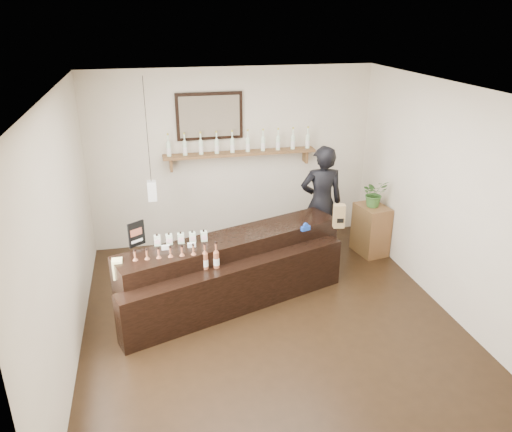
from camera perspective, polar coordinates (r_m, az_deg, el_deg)
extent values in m
plane|color=black|center=(6.35, 1.61, -11.74)|extent=(5.00, 5.00, 0.00)
plane|color=beige|center=(8.00, -2.70, 6.69)|extent=(4.50, 0.00, 4.50)
plane|color=beige|center=(3.62, 11.93, -14.82)|extent=(4.50, 0.00, 4.50)
plane|color=beige|center=(5.60, -21.15, -1.89)|extent=(0.00, 5.00, 5.00)
plane|color=beige|center=(6.58, 21.12, 1.66)|extent=(0.00, 5.00, 5.00)
plane|color=white|center=(5.31, 1.94, 14.15)|extent=(5.00, 5.00, 0.00)
cube|color=brown|center=(7.86, -1.82, 7.19)|extent=(2.40, 0.25, 0.04)
cube|color=brown|center=(7.80, -9.70, 5.84)|extent=(0.04, 0.20, 0.20)
cube|color=brown|center=(8.19, 5.64, 6.84)|extent=(0.04, 0.20, 0.20)
cube|color=black|center=(7.76, -5.34, 11.30)|extent=(1.02, 0.04, 0.72)
cube|color=#4F4332|center=(7.74, -5.32, 11.26)|extent=(0.92, 0.01, 0.62)
cube|color=white|center=(7.07, -11.80, 2.84)|extent=(0.12, 0.12, 0.28)
cylinder|color=black|center=(6.84, -12.36, 9.52)|extent=(0.01, 0.01, 1.41)
cylinder|color=#D8F4CC|center=(7.71, -9.95, 7.49)|extent=(0.07, 0.07, 0.20)
cone|color=#D8F4CC|center=(7.68, -10.01, 8.41)|extent=(0.07, 0.07, 0.05)
cylinder|color=#D8F4CC|center=(7.67, -10.04, 8.84)|extent=(0.02, 0.02, 0.07)
cylinder|color=gold|center=(7.65, -10.07, 9.18)|extent=(0.03, 0.03, 0.02)
cylinder|color=white|center=(7.72, -9.94, 7.35)|extent=(0.07, 0.07, 0.09)
cylinder|color=#D8F4CC|center=(7.72, -8.13, 7.63)|extent=(0.07, 0.07, 0.20)
cone|color=#D8F4CC|center=(7.69, -8.18, 8.55)|extent=(0.07, 0.07, 0.05)
cylinder|color=#D8F4CC|center=(7.68, -8.20, 8.98)|extent=(0.02, 0.02, 0.07)
cylinder|color=gold|center=(7.67, -8.22, 9.32)|extent=(0.03, 0.03, 0.02)
cylinder|color=white|center=(7.73, -8.12, 7.49)|extent=(0.07, 0.07, 0.09)
cylinder|color=#D8F4CC|center=(7.75, -6.31, 7.76)|extent=(0.07, 0.07, 0.20)
cone|color=#D8F4CC|center=(7.72, -6.35, 8.67)|extent=(0.07, 0.07, 0.05)
cylinder|color=#D8F4CC|center=(7.70, -6.37, 9.11)|extent=(0.02, 0.02, 0.07)
cylinder|color=gold|center=(7.69, -6.39, 9.45)|extent=(0.03, 0.03, 0.02)
cylinder|color=white|center=(7.75, -6.31, 7.62)|extent=(0.07, 0.07, 0.09)
cylinder|color=#D8F4CC|center=(7.78, -4.51, 7.88)|extent=(0.07, 0.07, 0.20)
cone|color=#D8F4CC|center=(7.74, -4.54, 8.79)|extent=(0.07, 0.07, 0.05)
cylinder|color=#D8F4CC|center=(7.73, -4.55, 9.23)|extent=(0.02, 0.02, 0.07)
cylinder|color=gold|center=(7.72, -4.56, 9.57)|extent=(0.03, 0.03, 0.02)
cylinder|color=white|center=(7.78, -4.50, 7.74)|extent=(0.07, 0.07, 0.09)
cylinder|color=#D8F4CC|center=(7.81, -2.72, 8.00)|extent=(0.07, 0.07, 0.20)
cone|color=#D8F4CC|center=(7.78, -2.73, 8.90)|extent=(0.07, 0.07, 0.05)
cylinder|color=#D8F4CC|center=(7.77, -2.74, 9.33)|extent=(0.02, 0.02, 0.07)
cylinder|color=gold|center=(7.76, -2.75, 9.67)|extent=(0.03, 0.03, 0.02)
cylinder|color=white|center=(7.82, -2.72, 7.85)|extent=(0.07, 0.07, 0.09)
cylinder|color=#D8F4CC|center=(7.86, -0.95, 8.10)|extent=(0.07, 0.07, 0.20)
cone|color=#D8F4CC|center=(7.83, -0.95, 9.00)|extent=(0.07, 0.07, 0.05)
cylinder|color=#D8F4CC|center=(7.81, -0.95, 9.43)|extent=(0.02, 0.02, 0.07)
cylinder|color=gold|center=(7.80, -0.96, 9.77)|extent=(0.03, 0.03, 0.02)
cylinder|color=white|center=(7.86, -0.94, 7.96)|extent=(0.07, 0.07, 0.09)
cylinder|color=#D8F4CC|center=(7.91, 0.81, 8.20)|extent=(0.07, 0.07, 0.20)
cone|color=#D8F4CC|center=(7.88, 0.81, 9.09)|extent=(0.07, 0.07, 0.05)
cylinder|color=#D8F4CC|center=(7.86, 0.81, 9.52)|extent=(0.02, 0.02, 0.07)
cylinder|color=gold|center=(7.85, 0.82, 9.85)|extent=(0.03, 0.03, 0.02)
cylinder|color=white|center=(7.91, 0.81, 8.06)|extent=(0.07, 0.07, 0.09)
cylinder|color=#D8F4CC|center=(7.97, 2.53, 8.29)|extent=(0.07, 0.07, 0.20)
cone|color=#D8F4CC|center=(7.94, 2.55, 9.18)|extent=(0.07, 0.07, 0.05)
cylinder|color=#D8F4CC|center=(7.92, 2.56, 9.60)|extent=(0.02, 0.02, 0.07)
cylinder|color=gold|center=(7.91, 2.56, 9.93)|extent=(0.03, 0.03, 0.02)
cylinder|color=white|center=(7.97, 2.53, 8.14)|extent=(0.07, 0.07, 0.09)
cylinder|color=#D8F4CC|center=(8.03, 4.24, 8.37)|extent=(0.07, 0.07, 0.20)
cone|color=#D8F4CC|center=(8.00, 4.26, 9.25)|extent=(0.07, 0.07, 0.05)
cylinder|color=#D8F4CC|center=(7.99, 4.27, 9.67)|extent=(0.02, 0.02, 0.07)
cylinder|color=gold|center=(7.98, 4.28, 10.00)|extent=(0.03, 0.03, 0.02)
cylinder|color=white|center=(8.04, 4.23, 8.22)|extent=(0.07, 0.07, 0.09)
cylinder|color=#D8F4CC|center=(8.11, 5.91, 8.44)|extent=(0.07, 0.07, 0.20)
cone|color=#D8F4CC|center=(8.08, 5.95, 9.31)|extent=(0.07, 0.07, 0.05)
cylinder|color=#D8F4CC|center=(8.06, 5.96, 9.72)|extent=(0.02, 0.02, 0.07)
cylinder|color=gold|center=(8.05, 5.98, 10.05)|extent=(0.03, 0.03, 0.02)
cylinder|color=white|center=(8.11, 5.90, 8.30)|extent=(0.07, 0.07, 0.09)
cube|color=black|center=(6.65, -2.67, -5.71)|extent=(3.09, 1.52, 0.86)
cube|color=black|center=(6.35, -1.99, -8.23)|extent=(3.00, 1.26, 0.65)
cube|color=white|center=(6.19, -10.29, -3.56)|extent=(0.10, 0.04, 0.05)
cube|color=white|center=(6.21, -7.37, -3.30)|extent=(0.10, 0.04, 0.05)
cube|color=#FCF59A|center=(6.10, -15.46, -6.32)|extent=(0.12, 0.12, 0.12)
cube|color=#FCF59A|center=(6.05, -15.57, -5.32)|extent=(0.12, 0.12, 0.12)
cube|color=#D8F4CC|center=(6.32, -11.21, -2.77)|extent=(0.08, 0.08, 0.13)
cube|color=#FDC4CE|center=(6.28, -11.19, -2.92)|extent=(0.07, 0.00, 0.06)
cylinder|color=black|center=(6.29, -11.26, -2.16)|extent=(0.02, 0.02, 0.03)
cube|color=#D8F4CC|center=(6.32, -9.90, -2.66)|extent=(0.08, 0.08, 0.13)
cube|color=#FDC4CE|center=(6.28, -9.87, -2.81)|extent=(0.07, 0.00, 0.06)
cylinder|color=black|center=(6.29, -9.94, -2.05)|extent=(0.02, 0.02, 0.03)
cube|color=#D8F4CC|center=(6.33, -8.59, -2.54)|extent=(0.08, 0.08, 0.13)
cube|color=#FDC4CE|center=(6.29, -8.56, -2.70)|extent=(0.07, 0.00, 0.06)
cylinder|color=black|center=(6.30, -8.63, -1.93)|extent=(0.02, 0.02, 0.03)
cube|color=#D8F4CC|center=(6.34, -7.28, -2.43)|extent=(0.08, 0.08, 0.13)
cube|color=#FDC4CE|center=(6.30, -7.24, -2.58)|extent=(0.07, 0.00, 0.06)
cylinder|color=black|center=(6.30, -7.31, -1.82)|extent=(0.02, 0.02, 0.03)
cube|color=#D8F4CC|center=(6.35, -5.98, -2.32)|extent=(0.08, 0.08, 0.13)
cube|color=#FDC4CE|center=(6.31, -5.93, -2.47)|extent=(0.07, 0.00, 0.06)
cylinder|color=black|center=(6.32, -6.00, -1.71)|extent=(0.02, 0.02, 0.03)
cylinder|color=#955032|center=(6.07, -13.53, -5.82)|extent=(0.07, 0.07, 0.20)
cone|color=#955032|center=(6.01, -13.64, -4.75)|extent=(0.07, 0.07, 0.05)
cylinder|color=#955032|center=(5.99, -13.69, -4.24)|extent=(0.02, 0.02, 0.07)
cylinder|color=black|center=(5.97, -13.73, -3.84)|extent=(0.03, 0.03, 0.03)
cylinder|color=white|center=(6.08, -13.51, -5.99)|extent=(0.07, 0.07, 0.09)
cylinder|color=#955032|center=(6.07, -12.24, -5.72)|extent=(0.07, 0.07, 0.20)
cone|color=#955032|center=(6.01, -12.34, -4.65)|extent=(0.07, 0.07, 0.05)
cylinder|color=#955032|center=(5.98, -12.39, -4.13)|extent=(0.02, 0.02, 0.07)
cylinder|color=black|center=(5.96, -12.42, -3.73)|extent=(0.03, 0.03, 0.03)
cylinder|color=white|center=(6.08, -12.23, -5.88)|extent=(0.07, 0.07, 0.09)
cylinder|color=#955032|center=(6.07, -10.96, -5.61)|extent=(0.07, 0.07, 0.20)
cone|color=#955032|center=(6.01, -11.04, -4.54)|extent=(0.07, 0.07, 0.05)
cylinder|color=#955032|center=(5.98, -11.09, -4.02)|extent=(0.02, 0.02, 0.07)
cylinder|color=black|center=(5.96, -11.12, -3.62)|extent=(0.03, 0.03, 0.03)
cylinder|color=white|center=(6.07, -10.94, -5.78)|extent=(0.07, 0.07, 0.09)
cylinder|color=#955032|center=(6.07, -9.67, -5.50)|extent=(0.07, 0.07, 0.20)
cone|color=#955032|center=(6.01, -9.75, -4.43)|extent=(0.07, 0.07, 0.05)
cylinder|color=#955032|center=(5.98, -9.78, -3.91)|extent=(0.02, 0.02, 0.07)
cylinder|color=black|center=(5.96, -9.81, -3.51)|extent=(0.03, 0.03, 0.03)
cylinder|color=white|center=(6.08, -9.66, -5.67)|extent=(0.07, 0.07, 0.09)
cylinder|color=#955032|center=(6.07, -8.39, -5.39)|extent=(0.07, 0.07, 0.20)
cone|color=#955032|center=(6.02, -8.45, -4.31)|extent=(0.07, 0.07, 0.05)
cylinder|color=#955032|center=(5.99, -8.49, -3.80)|extent=(0.02, 0.02, 0.07)
cylinder|color=black|center=(5.97, -8.51, -3.40)|extent=(0.03, 0.03, 0.03)
cylinder|color=white|center=(6.08, -8.38, -5.56)|extent=(0.07, 0.07, 0.09)
cylinder|color=#955032|center=(6.08, -7.11, -5.27)|extent=(0.07, 0.07, 0.20)
cone|color=#955032|center=(6.02, -7.16, -4.20)|extent=(0.07, 0.07, 0.05)
cylinder|color=#955032|center=(6.00, -7.19, -3.69)|extent=(0.02, 0.02, 0.07)
cylinder|color=black|center=(5.98, -7.21, -3.28)|extent=(0.03, 0.03, 0.03)
cylinder|color=white|center=(6.09, -7.10, -5.44)|extent=(0.07, 0.07, 0.09)
cylinder|color=#955032|center=(6.09, -5.83, -5.15)|extent=(0.07, 0.07, 0.20)
cone|color=#955032|center=(6.04, -5.88, -4.08)|extent=(0.07, 0.07, 0.05)
cylinder|color=#955032|center=(6.01, -5.90, -3.57)|extent=(0.02, 0.02, 0.07)
cylinder|color=black|center=(5.99, -5.92, -3.17)|extent=(0.03, 0.03, 0.03)
cylinder|color=white|center=(6.10, -5.82, -5.32)|extent=(0.07, 0.07, 0.09)
cylinder|color=#955032|center=(6.11, -4.56, -5.03)|extent=(0.07, 0.07, 0.20)
cone|color=#955032|center=(6.05, -4.60, -3.97)|extent=(0.07, 0.07, 0.05)
cylinder|color=#955032|center=(6.02, -4.61, -3.45)|extent=(0.02, 0.02, 0.07)
cylinder|color=black|center=(6.00, -4.63, -3.05)|extent=(0.03, 0.03, 0.03)
cylinder|color=white|center=(6.12, -4.55, -5.20)|extent=(0.07, 0.07, 0.09)
cube|color=black|center=(6.31, -13.51, -2.00)|extent=(0.20, 0.14, 0.32)
cube|color=#9C4F38|center=(6.29, -13.53, -1.82)|extent=(0.14, 0.09, 0.09)
cube|color=white|center=(6.34, -13.44, -2.79)|extent=(0.14, 0.09, 0.04)
cube|color=olive|center=(6.76, 9.47, 0.00)|extent=(0.16, 0.13, 0.32)
cube|color=black|center=(6.73, 9.62, -0.54)|extent=(0.09, 0.02, 0.06)
cube|color=#163B9E|center=(6.65, 5.69, -1.41)|extent=(0.14, 0.09, 0.06)
cylinder|color=#163B9E|center=(6.63, 5.70, -1.06)|extent=(0.07, 0.05, 0.07)
cube|color=brown|center=(8.01, 12.99, -1.51)|extent=(0.48, 0.60, 0.78)
imported|color=#356127|center=(7.80, 13.37, 2.54)|extent=(0.42, 0.38, 0.42)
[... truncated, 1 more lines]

